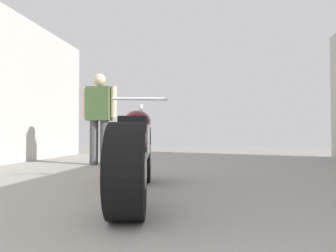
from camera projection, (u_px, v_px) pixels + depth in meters
The scene contains 3 objects.
ground_plane at pixel (176, 179), 3.58m from camera, with size 17.35×17.35×0.00m, color gray.
motorcycle_maroon_cruiser at pixel (135, 151), 2.61m from camera, with size 0.77×2.13×0.99m.
mechanic_in_blue at pixel (99, 113), 5.27m from camera, with size 0.67×0.25×1.68m.
Camera 1 is at (0.48, 0.05, 0.57)m, focal length 30.69 mm.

